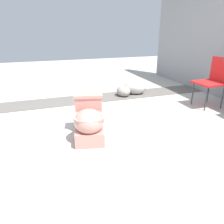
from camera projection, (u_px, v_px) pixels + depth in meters
ground_plane at (96, 127)px, 3.03m from camera, size 14.00×14.00×0.00m
gravel_strip at (103, 97)px, 4.33m from camera, size 0.56×8.00×0.01m
toilet at (89, 121)px, 2.69m from camera, size 0.70×0.50×0.52m
folding_chair_left at (215, 77)px, 3.70m from camera, size 0.44×0.44×0.83m
boulder_near at (123, 91)px, 4.38m from camera, size 0.35×0.30×0.22m
boulder_far at (135, 87)px, 4.53m from camera, size 0.51×0.56×0.29m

